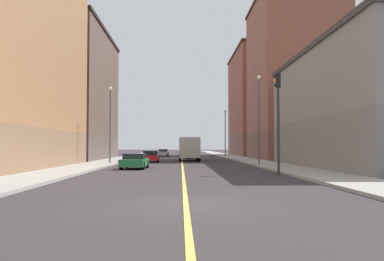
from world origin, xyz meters
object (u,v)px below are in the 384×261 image
Objects in this scene: building_right_midblock at (66,95)px; box_truck at (189,148)px; building_left_mid at (294,79)px; street_lamp_left_far at (225,128)px; car_green at (135,161)px; car_blue at (192,154)px; building_left_far at (262,104)px; car_red at (151,156)px; building_left_near at (371,108)px; traffic_light_left_near at (278,109)px; street_lamp_left_near at (259,111)px; car_silver at (163,153)px; street_lamp_right_near at (110,117)px.

building_right_midblock is 2.74× the size of box_truck.
building_left_mid is 2.90× the size of street_lamp_left_far.
car_green is 0.94× the size of car_blue.
car_red is (-18.60, -29.64, -9.04)m from building_left_far.
traffic_light_left_near is (-9.09, -6.72, -0.73)m from building_left_near.
street_lamp_left_near is 38.80m from car_silver.
building_left_near reaches higher than car_red.
traffic_light_left_near is 34.16m from car_blue.
building_left_mid is at bearing -18.77° from car_blue.
street_lamp_left_near is 1.09× the size of street_lamp_left_far.
building_left_far is 2.80× the size of street_lamp_right_near.
building_left_mid is 1.04× the size of building_left_far.
building_left_far is at bearing 78.34° from street_lamp_left_near.
car_red is at bearing -144.53° from box_truck.
building_left_far is 2.80× the size of street_lamp_left_far.
box_truck is at bearing 35.47° from car_red.
building_left_far is at bearing 6.19° from car_silver.
building_left_mid is 1.04× the size of building_right_midblock.
car_blue is 0.57× the size of box_truck.
building_right_midblock is 2.56× the size of street_lamp_left_near.
traffic_light_left_near is 25.03m from box_truck.
box_truck reaches higher than car_red.
building_right_midblock is (-30.10, -22.58, -1.26)m from building_left_far.
building_left_mid reaches higher than traffic_light_left_near.
building_left_near is at bearing -0.21° from car_green.
traffic_light_left_near is 0.79× the size of street_lamp_left_near.
building_right_midblock is 15.57m from car_red.
building_left_mid is 2.84× the size of box_truck.
building_right_midblock reaches higher than building_left_near.
traffic_light_left_near reaches higher than car_green.
street_lamp_left_far reaches higher than car_blue.
street_lamp_left_far is 1.81× the size of car_green.
box_truck is (-14.17, -4.68, -9.24)m from building_left_mid.
street_lamp_right_near is 8.69m from car_red.
building_left_far is 1.00× the size of building_right_midblock.
street_lamp_left_near is at bearing -90.00° from street_lamp_left_far.
car_silver is 24.86m from box_truck.
street_lamp_left_far is 35.42m from car_green.
building_left_near is 34.54m from street_lamp_left_far.
building_left_mid is 5.24× the size of car_green.
street_lamp_left_far is 1.68× the size of car_silver.
car_silver is at bearing 60.28° from building_right_midblock.
street_lamp_left_near is 1.07× the size of box_truck.
building_left_mid reaches higher than car_blue.
building_right_midblock is at bearing 126.60° from traffic_light_left_near.
street_lamp_left_near reaches higher than box_truck.
building_left_near is at bearing -90.00° from building_left_mid.
street_lamp_left_near reaches higher than car_green.
building_right_midblock is 35.49m from traffic_light_left_near.
traffic_light_left_near is 23.51m from car_red.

